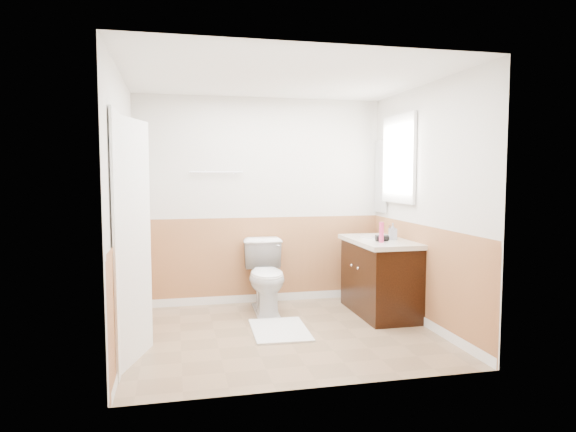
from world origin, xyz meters
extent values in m
plane|color=#8C7051|center=(0.00, 0.00, 0.00)|extent=(3.00, 3.00, 0.00)
plane|color=white|center=(0.00, 0.00, 2.50)|extent=(3.00, 3.00, 0.00)
plane|color=silver|center=(0.00, 1.30, 1.25)|extent=(3.00, 0.00, 3.00)
plane|color=silver|center=(0.00, -1.30, 1.25)|extent=(3.00, 0.00, 3.00)
plane|color=silver|center=(-1.50, 0.00, 1.25)|extent=(0.00, 3.00, 3.00)
plane|color=silver|center=(1.50, 0.00, 1.25)|extent=(0.00, 3.00, 3.00)
plane|color=#C6814F|center=(0.00, 1.29, 0.50)|extent=(3.00, 0.00, 3.00)
plane|color=#C6814F|center=(0.00, -1.29, 0.50)|extent=(3.00, 0.00, 3.00)
plane|color=#C6814F|center=(-1.49, 0.00, 0.50)|extent=(0.00, 2.60, 2.60)
plane|color=#C6814F|center=(1.49, 0.00, 0.50)|extent=(0.00, 2.60, 2.60)
imported|color=white|center=(-0.02, 0.85, 0.41)|extent=(0.49, 0.82, 0.82)
cube|color=white|center=(-0.02, 0.09, 0.01)|extent=(0.58, 0.82, 0.02)
cube|color=black|center=(1.21, 0.47, 0.40)|extent=(0.55, 1.10, 0.80)
sphere|color=silver|center=(0.91, 0.37, 0.55)|extent=(0.03, 0.03, 0.03)
sphere|color=silver|center=(0.91, 0.57, 0.55)|extent=(0.03, 0.03, 0.03)
cube|color=beige|center=(1.20, 0.47, 0.83)|extent=(0.60, 1.15, 0.05)
cylinder|color=white|center=(1.21, 0.62, 0.86)|extent=(0.36, 0.36, 0.02)
cylinder|color=silver|center=(1.39, 0.62, 0.92)|extent=(0.02, 0.02, 0.14)
cylinder|color=#D33669|center=(1.11, 0.21, 0.96)|extent=(0.05, 0.05, 0.22)
imported|color=#989EAB|center=(1.33, 0.41, 0.94)|extent=(0.10, 0.10, 0.19)
cylinder|color=black|center=(1.16, 0.31, 0.89)|extent=(0.14, 0.07, 0.07)
cylinder|color=black|center=(1.13, 0.33, 0.86)|extent=(0.03, 0.03, 0.07)
cube|color=silver|center=(1.48, 1.10, 1.55)|extent=(0.02, 0.35, 0.90)
cube|color=white|center=(1.47, 0.59, 1.75)|extent=(0.04, 0.80, 1.00)
cube|color=white|center=(1.49, 0.59, 1.75)|extent=(0.01, 0.70, 0.90)
cube|color=white|center=(-1.40, -0.45, 1.02)|extent=(0.29, 0.78, 2.04)
cube|color=white|center=(-1.48, -0.45, 1.03)|extent=(0.02, 0.92, 2.10)
sphere|color=silver|center=(-1.34, -0.12, 0.95)|extent=(0.06, 0.06, 0.06)
cylinder|color=silver|center=(-0.55, 1.25, 1.60)|extent=(0.62, 0.02, 0.02)
cylinder|color=silver|center=(-0.10, 1.23, 0.70)|extent=(0.14, 0.02, 0.02)
cylinder|color=white|center=(-0.10, 1.23, 0.70)|extent=(0.10, 0.11, 0.11)
cube|color=white|center=(-0.10, 1.23, 0.59)|extent=(0.10, 0.01, 0.16)
camera|label=1|loc=(-1.03, -4.79, 1.58)|focal=31.52mm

